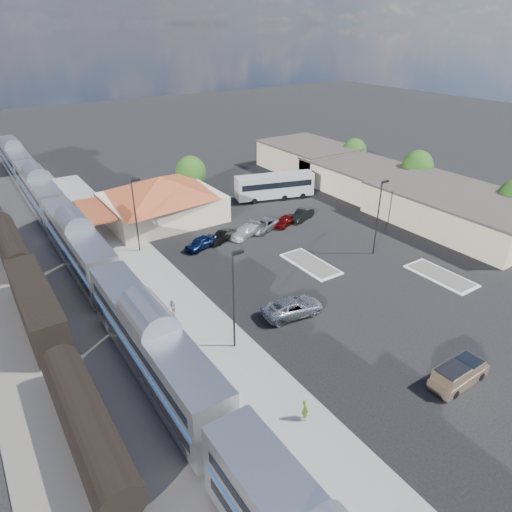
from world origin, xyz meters
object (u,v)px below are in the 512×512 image
pickup_truck (459,373)px  suv (293,307)px  coach_bus (275,185)px  station_depot (161,198)px

pickup_truck → suv: (-4.93, 14.26, -0.03)m
pickup_truck → suv: size_ratio=0.89×
suv → coach_bus: size_ratio=0.48×
station_depot → coach_bus: size_ratio=1.47×
pickup_truck → coach_bus: coach_bus is taller
suv → pickup_truck: bearing=-152.7°
station_depot → suv: 28.91m
station_depot → pickup_truck: (5.59, -43.07, -2.28)m
coach_bus → pickup_truck: bearing=179.5°
suv → coach_bus: (17.29, 26.94, 1.43)m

